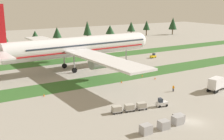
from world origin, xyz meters
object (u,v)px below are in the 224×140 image
at_px(catering_truck, 217,83).
at_px(uld_container_0, 146,129).
at_px(ground_crew_marshaller, 173,88).
at_px(uld_container_1, 164,125).
at_px(taxiway_marker_3, 155,78).
at_px(taxiway_marker_1, 122,82).
at_px(cargo_dolly_lead, 141,105).
at_px(cargo_dolly_third, 117,109).
at_px(pushback_tractor, 153,56).
at_px(airliner, 75,47).
at_px(taxiway_marker_0, 142,75).
at_px(uld_container_3, 179,118).
at_px(cargo_dolly_second, 129,107).
at_px(taxiway_marker_2, 44,95).
at_px(baggage_tug, 162,103).
at_px(uld_container_2, 178,120).

bearing_deg(catering_truck, uld_container_0, -85.85).
xyz_separation_m(catering_truck, ground_crew_marshaller, (-10.53, 5.25, -1.01)).
xyz_separation_m(ground_crew_marshaller, uld_container_1, (-16.89, -15.40, -0.14)).
bearing_deg(taxiway_marker_3, taxiway_marker_1, 170.15).
relative_size(taxiway_marker_1, taxiway_marker_3, 1.21).
xyz_separation_m(cargo_dolly_lead, cargo_dolly_third, (-5.70, 1.07, 0.00)).
bearing_deg(taxiway_marker_1, uld_container_0, -115.34).
distance_m(pushback_tractor, taxiway_marker_1, 39.17).
bearing_deg(airliner, cargo_dolly_third, -14.64).
xyz_separation_m(uld_container_1, taxiway_marker_0, (19.08, 31.70, -0.54)).
bearing_deg(cargo_dolly_lead, pushback_tractor, 148.76).
bearing_deg(cargo_dolly_third, taxiway_marker_1, 154.86).
bearing_deg(uld_container_3, cargo_dolly_lead, 104.50).
distance_m(ground_crew_marshaller, uld_container_0, 25.97).
distance_m(pushback_tractor, taxiway_marker_3, 32.67).
relative_size(cargo_dolly_third, uld_container_0, 1.22).
distance_m(cargo_dolly_lead, uld_container_0, 11.52).
bearing_deg(uld_container_1, pushback_tractor, 52.30).
relative_size(cargo_dolly_third, taxiway_marker_3, 4.28).
bearing_deg(cargo_dolly_second, pushback_tractor, 146.36).
distance_m(taxiway_marker_0, taxiway_marker_2, 32.47).
distance_m(airliner, uld_container_0, 52.02).
height_order(airliner, uld_container_3, airliner).
relative_size(ground_crew_marshaller, uld_container_1, 0.87).
bearing_deg(taxiway_marker_0, taxiway_marker_1, -164.01).
height_order(uld_container_0, taxiway_marker_2, uld_container_0).
relative_size(baggage_tug, taxiway_marker_2, 4.90).
height_order(baggage_tug, pushback_tractor, same).
xyz_separation_m(taxiway_marker_1, taxiway_marker_2, (-22.88, 0.25, -0.06)).
height_order(pushback_tractor, taxiway_marker_1, pushback_tractor).
relative_size(cargo_dolly_third, taxiway_marker_2, 4.27).
height_order(catering_truck, taxiway_marker_2, catering_truck).
relative_size(uld_container_2, taxiway_marker_0, 3.79).
relative_size(taxiway_marker_1, taxiway_marker_2, 1.20).
distance_m(catering_truck, uld_container_2, 25.80).
xyz_separation_m(airliner, taxiway_marker_0, (14.30, -19.16, -7.72)).
bearing_deg(uld_container_3, cargo_dolly_third, 128.61).
height_order(uld_container_3, taxiway_marker_1, uld_container_3).
relative_size(baggage_tug, catering_truck, 0.38).
xyz_separation_m(baggage_tug, catering_truck, (20.28, 1.32, 1.14)).
distance_m(pushback_tractor, uld_container_3, 63.32).
relative_size(baggage_tug, uld_container_3, 1.40).
height_order(pushback_tractor, taxiway_marker_3, pushback_tractor).
distance_m(uld_container_0, taxiway_marker_2, 30.56).
bearing_deg(taxiway_marker_2, pushback_tractor, 23.49).
relative_size(uld_container_0, taxiway_marker_0, 3.79).
bearing_deg(pushback_tractor, uld_container_3, 142.15).
relative_size(airliner, cargo_dolly_lead, 31.09).
bearing_deg(catering_truck, uld_container_1, -83.22).
bearing_deg(uld_container_3, taxiway_marker_1, 79.81).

